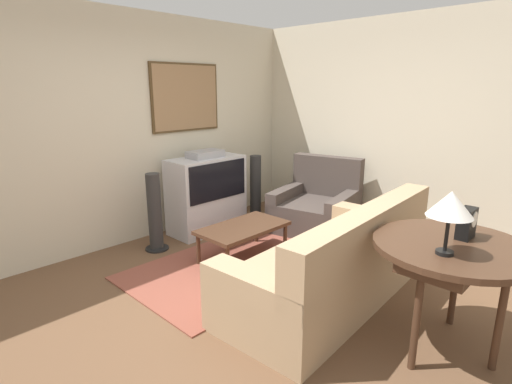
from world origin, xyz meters
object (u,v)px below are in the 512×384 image
object	(u,v)px
table_lamp	(451,205)
console_table	(453,254)
mantel_clock	(467,223)
tv	(207,193)
armchair	(317,208)
coffee_table	(243,229)
speaker_tower_right	(255,189)
speaker_tower_left	(155,214)
couch	(334,267)

from	to	relation	value
table_lamp	console_table	bearing A→B (deg)	3.73
mantel_clock	table_lamp	bearing A→B (deg)	179.85
tv	armchair	bearing A→B (deg)	-43.86
armchair	table_lamp	size ratio (longest dim) A/B	2.74
coffee_table	console_table	world-z (taller)	console_table
tv	armchair	distance (m)	1.47
console_table	mantel_clock	world-z (taller)	mantel_clock
coffee_table	speaker_tower_right	xyz separation A→B (m)	(1.15, 0.92, 0.09)
tv	speaker_tower_right	bearing A→B (deg)	-5.46
tv	coffee_table	size ratio (longest dim) A/B	1.08
tv	table_lamp	bearing A→B (deg)	-101.20
armchair	speaker_tower_right	distance (m)	0.96
speaker_tower_right	table_lamp	bearing A→B (deg)	-115.31
speaker_tower_left	tv	bearing A→B (deg)	5.46
armchair	tv	bearing A→B (deg)	-145.86
coffee_table	speaker_tower_right	distance (m)	1.47
tv	mantel_clock	distance (m)	3.21
armchair	mantel_clock	distance (m)	2.60
armchair	coffee_table	distance (m)	1.36
coffee_table	console_table	distance (m)	2.20
speaker_tower_left	speaker_tower_right	xyz separation A→B (m)	(1.67, 0.00, 0.00)
coffee_table	mantel_clock	size ratio (longest dim) A/B	4.50
table_lamp	speaker_tower_left	size ratio (longest dim) A/B	0.46
couch	armchair	world-z (taller)	armchair
armchair	speaker_tower_right	world-z (taller)	armchair
couch	console_table	distance (m)	1.06
armchair	table_lamp	bearing A→B (deg)	-49.70
table_lamp	speaker_tower_left	world-z (taller)	table_lamp
couch	console_table	size ratio (longest dim) A/B	2.12
table_lamp	mantel_clock	size ratio (longest dim) A/B	1.91
couch	coffee_table	bearing A→B (deg)	-95.26
console_table	table_lamp	xyz separation A→B (m)	(-0.22, -0.01, 0.40)
mantel_clock	speaker_tower_left	bearing A→B (deg)	100.98
couch	speaker_tower_left	distance (m)	2.17
tv	speaker_tower_left	bearing A→B (deg)	-174.54
armchair	mantel_clock	bearing A→B (deg)	-42.57
coffee_table	console_table	bearing A→B (deg)	-92.43
couch	mantel_clock	xyz separation A→B (m)	(0.12, -0.98, 0.61)
couch	speaker_tower_left	size ratio (longest dim) A/B	2.47
couch	tv	bearing A→B (deg)	-102.44
tv	table_lamp	distance (m)	3.29
console_table	speaker_tower_right	distance (m)	3.33
couch	speaker_tower_left	bearing A→B (deg)	-80.50
tv	speaker_tower_right	world-z (taller)	tv
couch	armchair	xyz separation A→B (m)	(1.40, 1.19, -0.02)
coffee_table	speaker_tower_left	xyz separation A→B (m)	(-0.52, 0.92, 0.09)
coffee_table	speaker_tower_left	distance (m)	1.06
tv	table_lamp	xyz separation A→B (m)	(-0.63, -3.17, 0.64)
coffee_table	table_lamp	world-z (taller)	table_lamp
couch	coffee_table	world-z (taller)	couch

